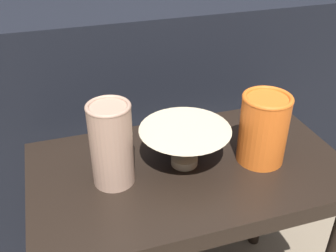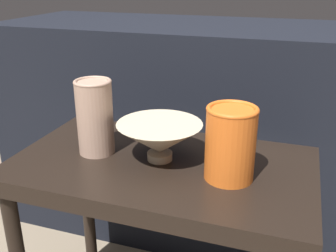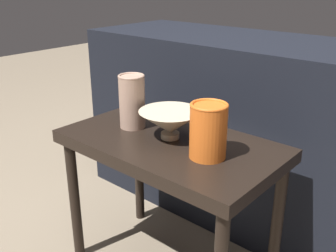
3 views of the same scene
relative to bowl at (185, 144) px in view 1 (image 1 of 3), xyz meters
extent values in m
cube|color=black|center=(0.01, -0.01, -0.07)|extent=(0.68, 0.39, 0.04)
cylinder|color=black|center=(-0.30, 0.15, -0.32)|extent=(0.04, 0.04, 0.46)
cylinder|color=black|center=(0.31, 0.15, -0.32)|extent=(0.04, 0.04, 0.46)
cube|color=black|center=(0.01, 0.51, -0.18)|extent=(1.44, 0.50, 0.74)
cylinder|color=#C1B293|center=(0.00, 0.00, -0.04)|extent=(0.06, 0.06, 0.02)
cone|color=#C1B293|center=(0.00, 0.00, 0.00)|extent=(0.19, 0.19, 0.07)
cylinder|color=tan|center=(-0.16, -0.01, 0.03)|extent=(0.08, 0.08, 0.17)
torus|color=tan|center=(-0.16, -0.01, 0.12)|extent=(0.09, 0.09, 0.01)
cylinder|color=orange|center=(0.16, -0.03, 0.02)|extent=(0.10, 0.10, 0.15)
torus|color=orange|center=(0.16, -0.03, 0.10)|extent=(0.10, 0.10, 0.01)
camera|label=1|loc=(-0.24, -0.64, 0.46)|focal=42.00mm
camera|label=2|loc=(0.28, -0.76, 0.35)|focal=42.00mm
camera|label=3|loc=(0.73, -0.85, 0.43)|focal=42.00mm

